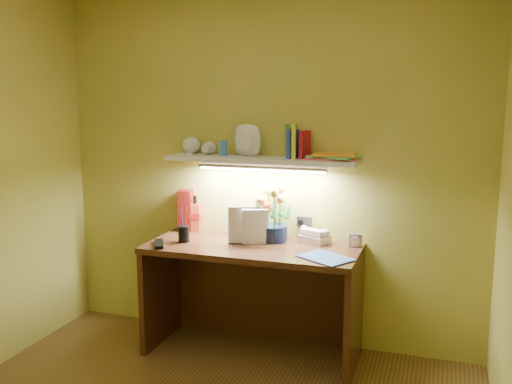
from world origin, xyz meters
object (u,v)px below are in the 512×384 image
whisky_bottle (195,214)px  telephone (315,235)px  desk_clock (356,240)px  desk (252,300)px  flower_bouquet (272,214)px

whisky_bottle → telephone: bearing=-3.0°
telephone → whisky_bottle: size_ratio=0.69×
desk_clock → whisky_bottle: bearing=170.0°
desk → whisky_bottle: (-0.52, 0.25, 0.51)m
telephone → whisky_bottle: (-0.89, 0.05, 0.08)m
flower_bouquet → telephone: bearing=5.0°
desk → flower_bouquet: 0.59m
desk → whisky_bottle: 0.76m
desk → flower_bouquet: size_ratio=3.77×
flower_bouquet → desk: bearing=-115.3°
telephone → desk_clock: bearing=20.7°
flower_bouquet → desk_clock: size_ratio=4.33×
desk_clock → whisky_bottle: 1.17m
desk → telephone: size_ratio=7.71×
whisky_bottle → flower_bouquet: bearing=-6.9°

